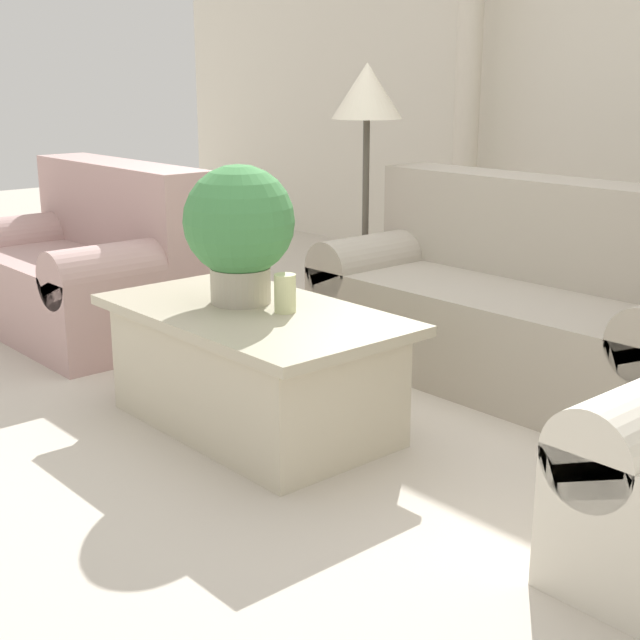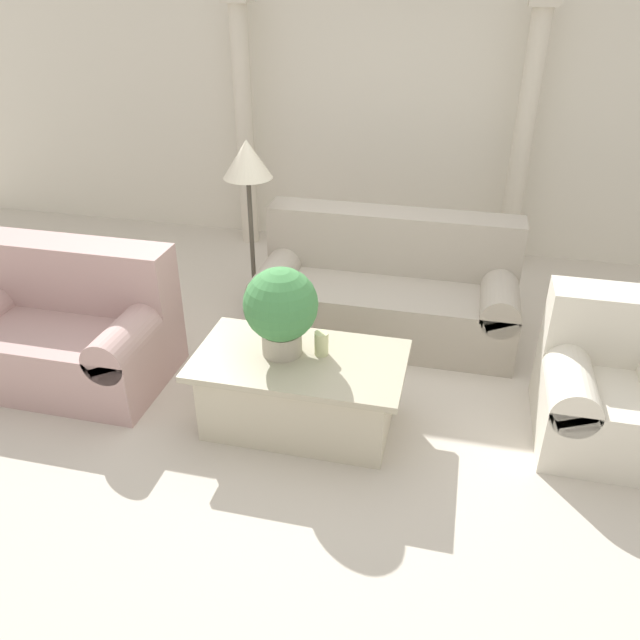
{
  "view_description": "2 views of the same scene",
  "coord_description": "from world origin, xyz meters",
  "px_view_note": "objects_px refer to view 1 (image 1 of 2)",
  "views": [
    {
      "loc": [
        2.63,
        -2.43,
        1.37
      ],
      "look_at": [
        0.15,
        -0.25,
        0.46
      ],
      "focal_mm": 50.0,
      "sensor_mm": 36.0,
      "label": 1
    },
    {
      "loc": [
        0.79,
        -3.43,
        2.51
      ],
      "look_at": [
        -0.05,
        0.08,
        0.47
      ],
      "focal_mm": 35.0,
      "sensor_mm": 36.0,
      "label": 2
    }
  ],
  "objects_px": {
    "sofa_long": "(525,304)",
    "floor_lamp": "(367,103)",
    "coffee_table": "(253,367)",
    "potted_plant": "(239,227)",
    "loveseat": "(89,266)"
  },
  "relations": [
    {
      "from": "potted_plant",
      "to": "floor_lamp",
      "type": "distance_m",
      "value": 1.51
    },
    {
      "from": "sofa_long",
      "to": "potted_plant",
      "type": "relative_size",
      "value": 3.56
    },
    {
      "from": "sofa_long",
      "to": "potted_plant",
      "type": "height_order",
      "value": "potted_plant"
    },
    {
      "from": "coffee_table",
      "to": "floor_lamp",
      "type": "height_order",
      "value": "floor_lamp"
    },
    {
      "from": "sofa_long",
      "to": "floor_lamp",
      "type": "relative_size",
      "value": 1.37
    },
    {
      "from": "sofa_long",
      "to": "loveseat",
      "type": "relative_size",
      "value": 1.38
    },
    {
      "from": "loveseat",
      "to": "coffee_table",
      "type": "distance_m",
      "value": 1.73
    },
    {
      "from": "sofa_long",
      "to": "floor_lamp",
      "type": "xyz_separation_m",
      "value": [
        -1.09,
        0.04,
        0.87
      ]
    },
    {
      "from": "loveseat",
      "to": "potted_plant",
      "type": "bearing_deg",
      "value": -5.47
    },
    {
      "from": "floor_lamp",
      "to": "loveseat",
      "type": "bearing_deg",
      "value": -130.03
    },
    {
      "from": "loveseat",
      "to": "floor_lamp",
      "type": "height_order",
      "value": "floor_lamp"
    },
    {
      "from": "coffee_table",
      "to": "potted_plant",
      "type": "height_order",
      "value": "potted_plant"
    },
    {
      "from": "loveseat",
      "to": "coffee_table",
      "type": "bearing_deg",
      "value": -6.17
    },
    {
      "from": "loveseat",
      "to": "coffee_table",
      "type": "height_order",
      "value": "loveseat"
    },
    {
      "from": "sofa_long",
      "to": "coffee_table",
      "type": "bearing_deg",
      "value": -104.88
    }
  ]
}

